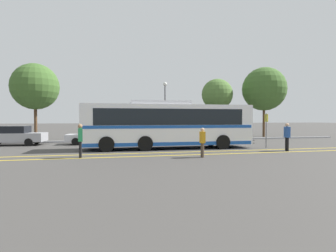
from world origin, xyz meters
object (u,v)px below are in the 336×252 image
object	(u,v)px
parked_car_0	(13,136)
parked_car_3	(218,134)
tree_1	(217,95)
tree_2	(264,89)
pedestrian_0	(287,135)
pedestrian_2	(80,138)
parked_car_2	(162,135)
parked_car_1	(95,136)
pedestrian_1	(202,141)
bus_stop_sign	(266,126)
transit_bus	(168,124)
street_lamp	(165,102)
tree_0	(35,87)

from	to	relation	value
parked_car_0	parked_car_3	size ratio (longest dim) A/B	1.00
tree_1	tree_2	size ratio (longest dim) A/B	0.84
pedestrian_0	pedestrian_2	bearing A→B (deg)	95.72
parked_car_3	pedestrian_2	distance (m)	14.07
parked_car_2	parked_car_1	bearing A→B (deg)	-84.07
parked_car_0	pedestrian_1	xyz separation A→B (m)	(12.56, -9.41, 0.15)
bus_stop_sign	transit_bus	bearing A→B (deg)	-98.23
parked_car_0	parked_car_2	distance (m)	12.03
bus_stop_sign	parked_car_0	bearing A→B (deg)	-106.69
parked_car_1	parked_car_3	bearing A→B (deg)	96.86
pedestrian_1	street_lamp	xyz separation A→B (m)	(0.45, 12.39, 2.92)
pedestrian_2	street_lamp	size ratio (longest dim) A/B	0.31
parked_car_1	street_lamp	bearing A→B (deg)	121.71
parked_car_2	parked_car_0	bearing A→B (deg)	-86.37
parked_car_0	parked_car_3	bearing A→B (deg)	-86.40
tree_0	pedestrian_1	bearing A→B (deg)	-48.29
bus_stop_sign	street_lamp	distance (m)	10.83
pedestrian_2	parked_car_2	bearing A→B (deg)	-45.55
parked_car_2	street_lamp	size ratio (longest dim) A/B	0.77
pedestrian_1	bus_stop_sign	xyz separation A→B (m)	(6.13, 3.45, 0.66)
parked_car_1	bus_stop_sign	world-z (taller)	bus_stop_sign
pedestrian_0	tree_2	xyz separation A→B (m)	(6.33, 12.68, 4.56)
parked_car_0	pedestrian_2	distance (m)	10.14
parked_car_3	tree_1	world-z (taller)	tree_1
parked_car_2	pedestrian_0	xyz separation A→B (m)	(6.93, -7.64, 0.33)
parked_car_0	tree_1	xyz separation A→B (m)	(19.95, 6.12, 4.22)
pedestrian_0	parked_car_3	bearing A→B (deg)	15.16
parked_car_2	pedestrian_1	xyz separation A→B (m)	(0.53, -9.16, 0.20)
transit_bus	parked_car_3	size ratio (longest dim) A/B	2.46
parked_car_0	tree_0	distance (m)	5.95
pedestrian_1	street_lamp	distance (m)	12.74
pedestrian_1	tree_2	bearing A→B (deg)	139.55
tree_2	parked_car_0	bearing A→B (deg)	-169.28
parked_car_1	bus_stop_sign	bearing A→B (deg)	70.60
parked_car_1	transit_bus	bearing A→B (deg)	54.79
parked_car_0	tree_0	world-z (taller)	tree_0
transit_bus	tree_2	xyz separation A→B (m)	(13.68, 9.59, 3.86)
transit_bus	parked_car_0	xyz separation A→B (m)	(-11.61, 4.80, -0.99)
parked_car_0	pedestrian_2	xyz separation A→B (m)	(6.02, -8.15, 0.29)
pedestrian_0	transit_bus	bearing A→B (deg)	71.79
parked_car_2	street_lamp	world-z (taller)	street_lamp
parked_car_3	street_lamp	xyz separation A→B (m)	(-4.48, 2.99, 3.12)
parked_car_0	pedestrian_2	size ratio (longest dim) A/B	2.69
parked_car_3	bus_stop_sign	bearing A→B (deg)	7.38
pedestrian_2	parked_car_0	bearing A→B (deg)	28.14
bus_stop_sign	parked_car_2	bearing A→B (deg)	-129.62
pedestrian_2	tree_0	xyz separation A→B (m)	(-5.38, 12.12, 4.10)
tree_2	tree_0	bearing A→B (deg)	-178.09
tree_0	tree_1	size ratio (longest dim) A/B	1.07
parked_car_1	parked_car_0	bearing A→B (deg)	-88.24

